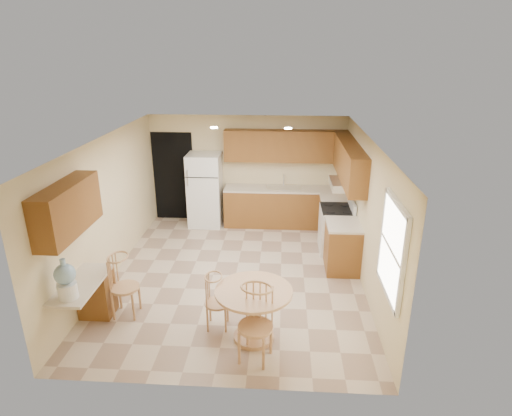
# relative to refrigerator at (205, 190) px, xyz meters

# --- Properties ---
(floor) EXTENTS (5.50, 5.50, 0.00)m
(floor) POSITION_rel_refrigerator_xyz_m (0.95, -2.40, -0.84)
(floor) COLOR tan
(floor) RESTS_ON ground
(ceiling) EXTENTS (4.50, 5.50, 0.02)m
(ceiling) POSITION_rel_refrigerator_xyz_m (0.95, -2.40, 1.66)
(ceiling) COLOR white
(ceiling) RESTS_ON wall_back
(wall_back) EXTENTS (4.50, 0.02, 2.50)m
(wall_back) POSITION_rel_refrigerator_xyz_m (0.95, 0.35, 0.41)
(wall_back) COLOR beige
(wall_back) RESTS_ON floor
(wall_front) EXTENTS (4.50, 0.02, 2.50)m
(wall_front) POSITION_rel_refrigerator_xyz_m (0.95, -5.15, 0.41)
(wall_front) COLOR beige
(wall_front) RESTS_ON floor
(wall_left) EXTENTS (0.02, 5.50, 2.50)m
(wall_left) POSITION_rel_refrigerator_xyz_m (-1.30, -2.40, 0.41)
(wall_left) COLOR beige
(wall_left) RESTS_ON floor
(wall_right) EXTENTS (0.02, 5.50, 2.50)m
(wall_right) POSITION_rel_refrigerator_xyz_m (3.20, -2.40, 0.41)
(wall_right) COLOR beige
(wall_right) RESTS_ON floor
(doorway) EXTENTS (0.90, 0.02, 2.10)m
(doorway) POSITION_rel_refrigerator_xyz_m (-0.80, 0.34, 0.21)
(doorway) COLOR black
(doorway) RESTS_ON floor
(base_cab_back) EXTENTS (2.75, 0.60, 0.87)m
(base_cab_back) POSITION_rel_refrigerator_xyz_m (1.83, 0.05, -0.41)
(base_cab_back) COLOR brown
(base_cab_back) RESTS_ON floor
(counter_back) EXTENTS (2.75, 0.63, 0.04)m
(counter_back) POSITION_rel_refrigerator_xyz_m (1.83, 0.05, 0.05)
(counter_back) COLOR beige
(counter_back) RESTS_ON base_cab_back
(base_cab_right_a) EXTENTS (0.60, 0.59, 0.87)m
(base_cab_right_a) POSITION_rel_refrigerator_xyz_m (2.90, -0.54, -0.41)
(base_cab_right_a) COLOR brown
(base_cab_right_a) RESTS_ON floor
(counter_right_a) EXTENTS (0.63, 0.59, 0.04)m
(counter_right_a) POSITION_rel_refrigerator_xyz_m (2.90, -0.54, 0.05)
(counter_right_a) COLOR beige
(counter_right_a) RESTS_ON base_cab_right_a
(base_cab_right_b) EXTENTS (0.60, 0.80, 0.87)m
(base_cab_right_b) POSITION_rel_refrigerator_xyz_m (2.90, -2.00, -0.41)
(base_cab_right_b) COLOR brown
(base_cab_right_b) RESTS_ON floor
(counter_right_b) EXTENTS (0.63, 0.80, 0.04)m
(counter_right_b) POSITION_rel_refrigerator_xyz_m (2.90, -2.00, 0.05)
(counter_right_b) COLOR beige
(counter_right_b) RESTS_ON base_cab_right_b
(upper_cab_back) EXTENTS (2.75, 0.33, 0.70)m
(upper_cab_back) POSITION_rel_refrigerator_xyz_m (1.83, 0.19, 1.01)
(upper_cab_back) COLOR brown
(upper_cab_back) RESTS_ON wall_back
(upper_cab_right) EXTENTS (0.33, 2.42, 0.70)m
(upper_cab_right) POSITION_rel_refrigerator_xyz_m (3.04, -1.19, 1.01)
(upper_cab_right) COLOR brown
(upper_cab_right) RESTS_ON wall_right
(upper_cab_left) EXTENTS (0.33, 1.40, 0.70)m
(upper_cab_left) POSITION_rel_refrigerator_xyz_m (-1.13, -4.00, 1.01)
(upper_cab_left) COLOR brown
(upper_cab_left) RESTS_ON wall_left
(sink) EXTENTS (0.78, 0.44, 0.01)m
(sink) POSITION_rel_refrigerator_xyz_m (1.80, 0.05, 0.07)
(sink) COLOR silver
(sink) RESTS_ON counter_back
(range_hood) EXTENTS (0.50, 0.76, 0.14)m
(range_hood) POSITION_rel_refrigerator_xyz_m (2.95, -1.22, 0.58)
(range_hood) COLOR silver
(range_hood) RESTS_ON upper_cab_right
(desk_pedestal) EXTENTS (0.48, 0.42, 0.72)m
(desk_pedestal) POSITION_rel_refrigerator_xyz_m (-1.05, -3.72, -0.48)
(desk_pedestal) COLOR brown
(desk_pedestal) RESTS_ON floor
(desk_top) EXTENTS (0.50, 1.20, 0.04)m
(desk_top) POSITION_rel_refrigerator_xyz_m (-1.05, -4.10, -0.09)
(desk_top) COLOR beige
(desk_top) RESTS_ON desk_pedestal
(window) EXTENTS (0.06, 1.12, 1.30)m
(window) POSITION_rel_refrigerator_xyz_m (3.18, -4.25, 0.66)
(window) COLOR white
(window) RESTS_ON wall_right
(can_light_a) EXTENTS (0.14, 0.14, 0.02)m
(can_light_a) POSITION_rel_refrigerator_xyz_m (0.45, -1.20, 1.64)
(can_light_a) COLOR white
(can_light_a) RESTS_ON ceiling
(can_light_b) EXTENTS (0.14, 0.14, 0.02)m
(can_light_b) POSITION_rel_refrigerator_xyz_m (1.85, -1.20, 1.64)
(can_light_b) COLOR white
(can_light_b) RESTS_ON ceiling
(refrigerator) EXTENTS (0.74, 0.72, 1.69)m
(refrigerator) POSITION_rel_refrigerator_xyz_m (0.00, 0.00, 0.00)
(refrigerator) COLOR white
(refrigerator) RESTS_ON floor
(stove) EXTENTS (0.65, 0.76, 1.09)m
(stove) POSITION_rel_refrigerator_xyz_m (2.88, -1.22, -0.37)
(stove) COLOR white
(stove) RESTS_ON floor
(dining_table) EXTENTS (1.07, 1.07, 0.79)m
(dining_table) POSITION_rel_refrigerator_xyz_m (1.40, -4.18, -0.32)
(dining_table) COLOR tan
(dining_table) RESTS_ON floor
(chair_table_a) EXTENTS (0.37, 0.48, 0.84)m
(chair_table_a) POSITION_rel_refrigerator_xyz_m (0.85, -4.01, -0.33)
(chair_table_a) COLOR tan
(chair_table_a) RESTS_ON floor
(chair_table_b) EXTENTS (0.46, 0.49, 1.05)m
(chair_table_b) POSITION_rel_refrigerator_xyz_m (1.45, -4.70, -0.20)
(chair_table_b) COLOR tan
(chair_table_b) RESTS_ON floor
(chair_desk) EXTENTS (0.44, 0.56, 0.99)m
(chair_desk) POSITION_rel_refrigerator_xyz_m (-0.60, -3.80, -0.24)
(chair_desk) COLOR tan
(chair_desk) RESTS_ON floor
(water_crock) EXTENTS (0.28, 0.28, 0.57)m
(water_crock) POSITION_rel_refrigerator_xyz_m (-1.05, -4.49, 0.19)
(water_crock) COLOR white
(water_crock) RESTS_ON desk_top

